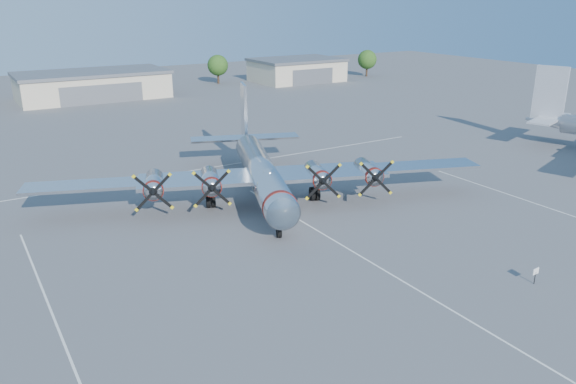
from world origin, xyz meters
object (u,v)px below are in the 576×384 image
tree_far_east (367,60)px  main_bomber_b29 (261,197)px  hangar_center (93,85)px  tree_east (218,65)px  info_placard (536,273)px  hangar_east (297,70)px

tree_far_east → main_bomber_b29: size_ratio=0.15×
main_bomber_b29 → tree_far_east: bearing=64.9°
hangar_center → tree_east: tree_east is taller
main_bomber_b29 → info_placard: main_bomber_b29 is taller
hangar_east → info_placard: 103.40m
tree_far_east → info_placard: size_ratio=5.50×
info_placard → hangar_east: bearing=64.1°
tree_east → info_placard: 103.71m
hangar_east → main_bomber_b29: bearing=-124.7°
hangar_center → tree_east: bearing=11.4°
hangar_east → info_placard: (-40.38, -95.17, -1.87)m
hangar_center → main_bomber_b29: size_ratio=0.66×
hangar_center → main_bomber_b29: hangar_center is taller
hangar_center → tree_east: 30.64m
hangar_center → info_placard: hangar_center is taller
hangar_center → tree_east: (30.00, 6.04, 1.51)m
main_bomber_b29 → hangar_center: bearing=110.2°
info_placard → tree_east: bearing=74.6°
tree_east → main_bomber_b29: 81.21m
hangar_center → info_placard: (7.62, -95.17, -1.86)m
tree_east → info_placard: bearing=-102.5°
hangar_east → tree_far_east: size_ratio=3.10×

